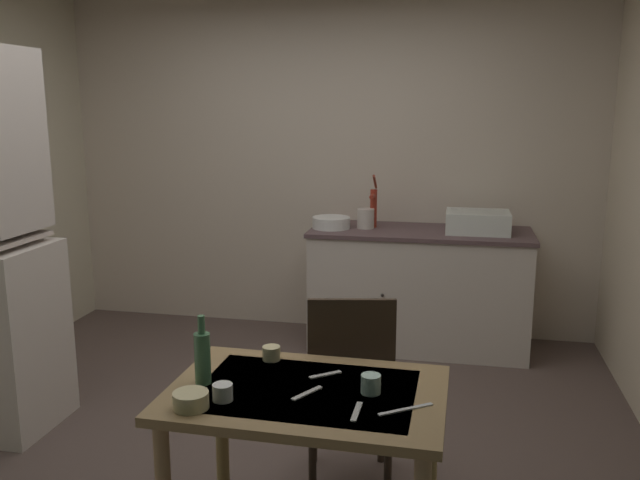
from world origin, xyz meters
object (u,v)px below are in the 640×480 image
object	(u,v)px
dining_table	(306,418)
glass_bottle	(203,356)
hand_pump	(373,205)
mug_dark	(223,392)
chair_far_side	(350,388)
sink_basin	(478,222)
mixing_bowl_counter	(331,223)
serving_bowl_wide	(191,400)

from	to	relation	value
dining_table	glass_bottle	world-z (taller)	glass_bottle
hand_pump	glass_bottle	size ratio (longest dim) A/B	1.47
mug_dark	dining_table	bearing A→B (deg)	28.25
dining_table	hand_pump	bearing A→B (deg)	91.67
chair_far_side	mug_dark	bearing A→B (deg)	-115.75
dining_table	mug_dark	world-z (taller)	mug_dark
sink_basin	glass_bottle	distance (m)	2.76
chair_far_side	mug_dark	distance (m)	0.84
chair_far_side	mixing_bowl_counter	bearing A→B (deg)	103.18
mixing_bowl_counter	dining_table	bearing A→B (deg)	-81.45
hand_pump	glass_bottle	xyz separation A→B (m)	(-0.32, -2.59, -0.20)
chair_far_side	sink_basin	bearing A→B (deg)	72.98
sink_basin	hand_pump	world-z (taller)	hand_pump
sink_basin	mug_dark	distance (m)	2.84
hand_pump	dining_table	xyz separation A→B (m)	(0.08, -2.57, -0.42)
mixing_bowl_counter	mug_dark	bearing A→B (deg)	-87.80
dining_table	glass_bottle	xyz separation A→B (m)	(-0.39, -0.02, 0.22)
glass_bottle	sink_basin	bearing A→B (deg)	67.30
sink_basin	chair_far_side	xyz separation A→B (m)	(-0.60, -1.95, -0.45)
dining_table	serving_bowl_wide	xyz separation A→B (m)	(-0.36, -0.23, 0.14)
dining_table	sink_basin	bearing A→B (deg)	75.08
mixing_bowl_counter	sink_basin	bearing A→B (deg)	2.74
chair_far_side	hand_pump	bearing A→B (deg)	94.27
sink_basin	mixing_bowl_counter	distance (m)	1.05
serving_bowl_wide	glass_bottle	bearing A→B (deg)	99.62
chair_far_side	mug_dark	xyz separation A→B (m)	(-0.35, -0.72, 0.27)
hand_pump	serving_bowl_wide	xyz separation A→B (m)	(-0.28, -2.79, -0.27)
serving_bowl_wide	glass_bottle	distance (m)	0.22
hand_pump	glass_bottle	world-z (taller)	hand_pump
mug_dark	glass_bottle	distance (m)	0.19
dining_table	mug_dark	size ratio (longest dim) A/B	14.21
chair_far_side	serving_bowl_wide	world-z (taller)	chair_far_side
chair_far_side	glass_bottle	world-z (taller)	glass_bottle
dining_table	chair_far_side	distance (m)	0.59
sink_basin	chair_far_side	size ratio (longest dim) A/B	0.46
chair_far_side	dining_table	bearing A→B (deg)	-97.42
mug_dark	mixing_bowl_counter	bearing A→B (deg)	92.20
mixing_bowl_counter	mug_dark	distance (m)	2.63
mixing_bowl_counter	glass_bottle	size ratio (longest dim) A/B	1.04
mixing_bowl_counter	hand_pump	bearing A→B (deg)	17.80
hand_pump	mug_dark	world-z (taller)	hand_pump
hand_pump	chair_far_side	world-z (taller)	hand_pump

